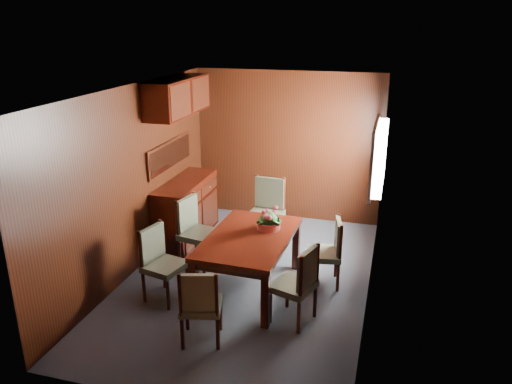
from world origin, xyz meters
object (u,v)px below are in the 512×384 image
(flower_centerpiece, at_px, (269,218))
(chair_left_near, at_px, (160,259))
(chair_head, at_px, (200,303))
(dining_table, at_px, (249,244))
(chair_right_near, at_px, (299,281))
(sideboard, at_px, (186,210))

(flower_centerpiece, bearing_deg, chair_left_near, -147.11)
(chair_head, height_order, flower_centerpiece, flower_centerpiece)
(dining_table, relative_size, chair_left_near, 1.71)
(flower_centerpiece, bearing_deg, chair_right_near, -55.61)
(dining_table, bearing_deg, flower_centerpiece, 59.68)
(chair_right_near, distance_m, flower_centerpiece, 1.02)
(chair_right_near, distance_m, chair_head, 1.09)
(chair_right_near, relative_size, flower_centerpiece, 2.96)
(dining_table, distance_m, chair_head, 1.19)
(dining_table, relative_size, chair_right_near, 1.72)
(sideboard, height_order, flower_centerpiece, flower_centerpiece)
(chair_left_near, bearing_deg, flower_centerpiece, 136.07)
(sideboard, distance_m, flower_centerpiece, 1.83)
(flower_centerpiece, bearing_deg, chair_head, -103.11)
(flower_centerpiece, bearing_deg, sideboard, 148.13)
(dining_table, height_order, chair_head, chair_head)
(dining_table, height_order, flower_centerpiece, flower_centerpiece)
(sideboard, height_order, dining_table, sideboard)
(chair_head, relative_size, flower_centerpiece, 2.80)
(chair_right_near, bearing_deg, dining_table, 71.50)
(dining_table, xyz_separation_m, chair_left_near, (-0.96, -0.46, -0.11))
(chair_right_near, relative_size, chair_head, 1.06)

